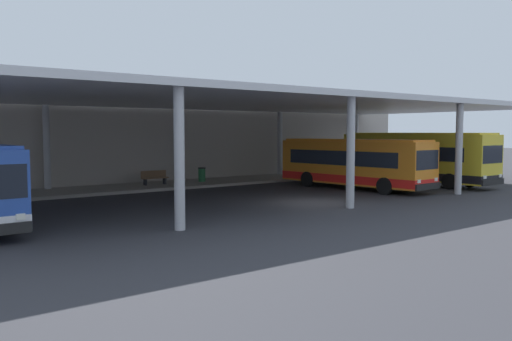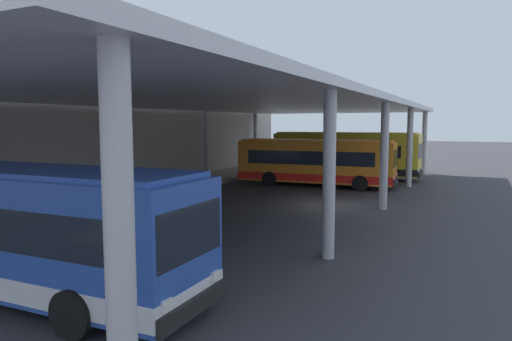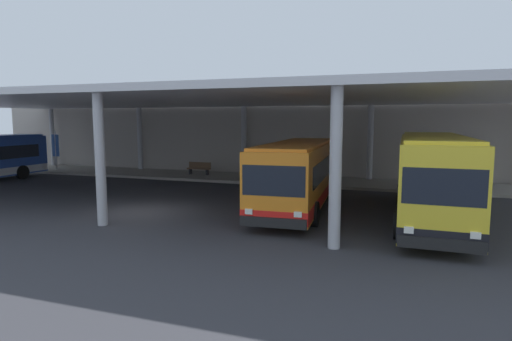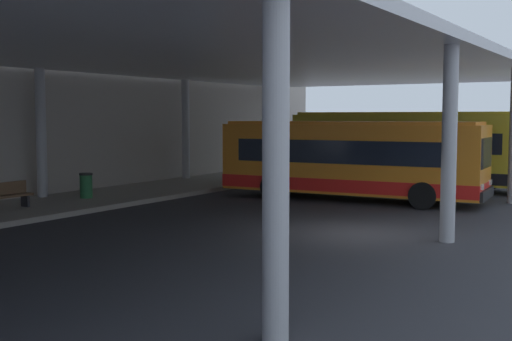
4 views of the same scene
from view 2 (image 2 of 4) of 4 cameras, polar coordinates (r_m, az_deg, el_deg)
ground_plane at (r=24.24m, az=9.61°, el=-4.29°), size 200.00×200.00×0.00m
platform_kerb at (r=29.67m, az=-12.76°, el=-2.34°), size 42.00×4.50×0.18m
station_building_facade at (r=31.52m, az=-17.54°, el=4.31°), size 48.00×1.60×7.09m
canopy_shelter at (r=25.96m, az=-2.04°, el=8.18°), size 40.00×17.00×5.55m
bus_nearest_bay at (r=12.87m, az=-28.05°, el=-6.30°), size 2.89×10.58×3.17m
bus_second_bay at (r=31.32m, az=7.39°, el=1.06°), size 3.16×10.66×3.17m
bus_middle_bay at (r=36.72m, az=10.98°, el=1.98°), size 2.80×11.35×3.57m
bench_waiting at (r=27.41m, az=-16.74°, el=-1.89°), size 1.80×0.45×0.92m
trash_bin at (r=30.10m, az=-12.02°, el=-1.08°), size 0.52×0.52×0.98m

